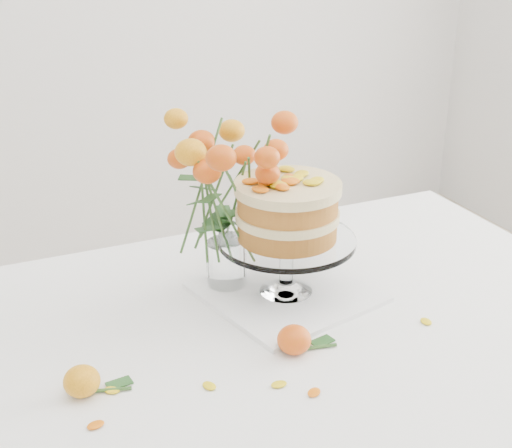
{
  "coord_description": "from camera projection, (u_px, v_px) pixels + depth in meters",
  "views": [
    {
      "loc": [
        -0.42,
        -0.96,
        1.43
      ],
      "look_at": [
        0.07,
        0.15,
        0.9
      ],
      "focal_mm": 50.0,
      "sensor_mm": 36.0,
      "label": 1
    }
  ],
  "objects": [
    {
      "name": "table",
      "position": [
        254.0,
        377.0,
        1.26
      ],
      "size": [
        1.43,
        0.93,
        0.76
      ],
      "color": "tan",
      "rests_on": "ground"
    },
    {
      "name": "napkin",
      "position": [
        286.0,
        292.0,
        1.36
      ],
      "size": [
        0.35,
        0.35,
        0.01
      ],
      "primitive_type": "cube",
      "rotation": [
        0.0,
        0.0,
        0.23
      ],
      "color": "white",
      "rests_on": "table"
    },
    {
      "name": "cake_stand",
      "position": [
        287.0,
        216.0,
        1.3
      ],
      "size": [
        0.26,
        0.26,
        0.23
      ],
      "rotation": [
        0.0,
        0.0,
        0.21
      ],
      "color": "white",
      "rests_on": "napkin"
    },
    {
      "name": "rose_vase",
      "position": [
        225.0,
        178.0,
        1.3
      ],
      "size": [
        0.33,
        0.33,
        0.39
      ],
      "rotation": [
        0.0,
        0.0,
        -0.41
      ],
      "color": "white",
      "rests_on": "table"
    },
    {
      "name": "loose_rose_near",
      "position": [
        82.0,
        381.0,
        1.07
      ],
      "size": [
        0.1,
        0.06,
        0.05
      ],
      "rotation": [
        0.0,
        0.0,
        -0.28
      ],
      "color": "#FEA316",
      "rests_on": "table"
    },
    {
      "name": "loose_rose_far",
      "position": [
        294.0,
        340.0,
        1.18
      ],
      "size": [
        0.1,
        0.06,
        0.05
      ],
      "rotation": [
        0.0,
        0.0,
        -0.2
      ],
      "color": "#C75709",
      "rests_on": "table"
    },
    {
      "name": "stray_petal_a",
      "position": [
        209.0,
        386.0,
        1.1
      ],
      "size": [
        0.03,
        0.02,
        0.0
      ],
      "primitive_type": "ellipsoid",
      "color": "yellow",
      "rests_on": "table"
    },
    {
      "name": "stray_petal_b",
      "position": [
        279.0,
        385.0,
        1.1
      ],
      "size": [
        0.03,
        0.02,
        0.0
      ],
      "primitive_type": "ellipsoid",
      "color": "yellow",
      "rests_on": "table"
    },
    {
      "name": "stray_petal_c",
      "position": [
        314.0,
        393.0,
        1.08
      ],
      "size": [
        0.03,
        0.02,
        0.0
      ],
      "primitive_type": "ellipsoid",
      "color": "yellow",
      "rests_on": "table"
    },
    {
      "name": "stray_petal_d",
      "position": [
        112.0,
        391.0,
        1.09
      ],
      "size": [
        0.03,
        0.02,
        0.0
      ],
      "primitive_type": "ellipsoid",
      "color": "yellow",
      "rests_on": "table"
    },
    {
      "name": "stray_petal_e",
      "position": [
        96.0,
        425.0,
        1.01
      ],
      "size": [
        0.03,
        0.02,
        0.0
      ],
      "primitive_type": "ellipsoid",
      "color": "yellow",
      "rests_on": "table"
    },
    {
      "name": "stray_petal_f",
      "position": [
        426.0,
        322.0,
        1.27
      ],
      "size": [
        0.03,
        0.02,
        0.0
      ],
      "primitive_type": "ellipsoid",
      "color": "yellow",
      "rests_on": "table"
    }
  ]
}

